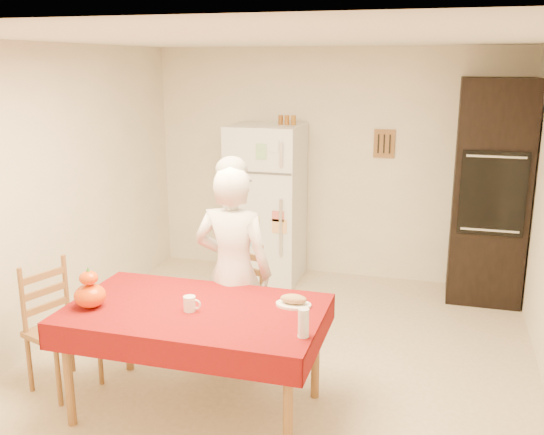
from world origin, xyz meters
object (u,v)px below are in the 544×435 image
at_px(wine_glass, 303,323).
at_px(bread_plate, 294,305).
at_px(seated_woman, 233,273).
at_px(oven_cabinet, 490,192).
at_px(coffee_mug, 190,304).
at_px(chair_left, 56,322).
at_px(pumpkin_lower, 90,296).
at_px(dining_table, 195,317).
at_px(chair_far, 236,298).
at_px(refrigerator, 266,204).

bearing_deg(wine_glass, bread_plate, 111.12).
bearing_deg(seated_woman, wine_glass, 133.05).
bearing_deg(oven_cabinet, coffee_mug, -125.64).
xyz_separation_m(chair_left, seated_woman, (1.18, 0.53, 0.31)).
height_order(seated_woman, pumpkin_lower, seated_woman).
xyz_separation_m(coffee_mug, pumpkin_lower, (-0.66, -0.12, 0.03)).
bearing_deg(wine_glass, dining_table, 164.07).
distance_m(chair_far, pumpkin_lower, 1.24).
relative_size(oven_cabinet, chair_left, 2.32).
relative_size(chair_left, bread_plate, 3.96).
xyz_separation_m(dining_table, pumpkin_lower, (-0.67, -0.18, 0.15)).
bearing_deg(chair_far, wine_glass, -38.17).
xyz_separation_m(refrigerator, dining_table, (0.30, -2.68, -0.16)).
bearing_deg(chair_far, chair_left, -130.22).
relative_size(refrigerator, coffee_mug, 17.00).
relative_size(coffee_mug, bread_plate, 0.42).
distance_m(oven_cabinet, chair_far, 2.82).
xyz_separation_m(refrigerator, chair_far, (0.29, -1.86, -0.34)).
height_order(refrigerator, chair_far, refrigerator).
height_order(coffee_mug, wine_glass, wine_glass).
relative_size(seated_woman, pumpkin_lower, 7.78).
height_order(dining_table, bread_plate, bread_plate).
height_order(oven_cabinet, seated_woman, oven_cabinet).
relative_size(oven_cabinet, pumpkin_lower, 10.46).
distance_m(dining_table, wine_glass, 0.84).
bearing_deg(coffee_mug, seated_woman, 82.66).
height_order(chair_far, wine_glass, chair_far).
bearing_deg(wine_glass, pumpkin_lower, 178.08).
distance_m(dining_table, chair_far, 0.84).
height_order(oven_cabinet, chair_far, oven_cabinet).
height_order(oven_cabinet, pumpkin_lower, oven_cabinet).
distance_m(pumpkin_lower, wine_glass, 1.46).
xyz_separation_m(dining_table, seated_woman, (0.07, 0.57, 0.13)).
distance_m(coffee_mug, pumpkin_lower, 0.67).
xyz_separation_m(refrigerator, oven_cabinet, (2.28, 0.05, 0.25)).
height_order(dining_table, pumpkin_lower, pumpkin_lower).
xyz_separation_m(coffee_mug, wine_glass, (0.80, -0.17, 0.04)).
height_order(chair_left, pumpkin_lower, chair_left).
relative_size(dining_table, coffee_mug, 17.00).
relative_size(refrigerator, seated_woman, 1.04).
bearing_deg(coffee_mug, oven_cabinet, 54.36).
xyz_separation_m(seated_woman, bread_plate, (0.55, -0.36, -0.05)).
bearing_deg(dining_table, wine_glass, -15.93).
height_order(refrigerator, dining_table, refrigerator).
distance_m(refrigerator, chair_left, 2.79).
bearing_deg(refrigerator, dining_table, -83.67).
xyz_separation_m(wine_glass, bread_plate, (-0.17, 0.43, -0.08)).
relative_size(oven_cabinet, chair_far, 2.32).
distance_m(seated_woman, pumpkin_lower, 1.05).
relative_size(pumpkin_lower, bread_plate, 0.88).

